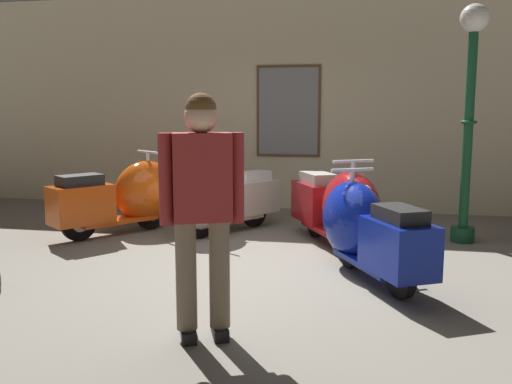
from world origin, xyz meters
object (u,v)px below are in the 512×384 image
(scooter_1, at_px, (219,199))
(visitor_0, at_px, (202,200))
(scooter_2, at_px, (340,208))
(scooter_0, at_px, (128,196))
(scooter_3, at_px, (365,229))
(lamppost, at_px, (470,102))

(scooter_1, xyz_separation_m, visitor_0, (0.78, -3.19, 0.53))
(scooter_2, height_order, visitor_0, visitor_0)
(scooter_0, bearing_deg, scooter_2, -60.66)
(scooter_0, xyz_separation_m, scooter_1, (1.16, 0.17, -0.03))
(scooter_0, bearing_deg, scooter_1, -45.44)
(scooter_2, distance_m, scooter_3, 1.02)
(scooter_2, bearing_deg, lamppost, 86.76)
(lamppost, distance_m, visitor_0, 4.10)
(scooter_3, height_order, visitor_0, visitor_0)
(scooter_3, height_order, lamppost, lamppost)
(scooter_1, bearing_deg, scooter_3, 85.34)
(scooter_2, distance_m, visitor_0, 2.85)
(scooter_0, relative_size, lamppost, 0.60)
(lamppost, bearing_deg, visitor_0, -123.36)
(scooter_2, bearing_deg, visitor_0, -44.49)
(scooter_2, height_order, scooter_3, scooter_2)
(scooter_2, bearing_deg, scooter_3, -11.58)
(lamppost, bearing_deg, scooter_3, -124.81)
(scooter_1, distance_m, lamppost, 3.24)
(scooter_2, relative_size, lamppost, 0.63)
(scooter_0, relative_size, scooter_1, 1.05)
(scooter_3, bearing_deg, scooter_1, 23.58)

